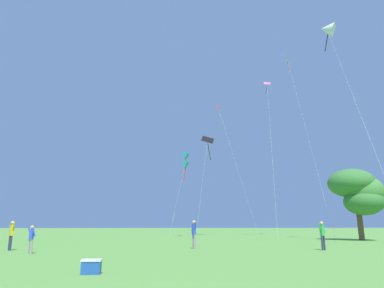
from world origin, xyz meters
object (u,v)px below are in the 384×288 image
(kite_yellow_diamond, at_px, (289,65))
(kite_red_high, at_px, (221,115))
(kite_white_distant, at_px, (327,29))
(tree_left_oak, at_px, (359,191))
(person_child_small, at_px, (31,237))
(person_in_blue_jacket, at_px, (194,232))
(person_foreground_watcher, at_px, (322,233))
(kite_black_large, at_px, (208,145))
(kite_pink_low, at_px, (268,94))
(picnic_cooler, at_px, (91,267))
(kite_teal_box, at_px, (186,160))
(person_with_spool, at_px, (11,233))

(kite_yellow_diamond, bearing_deg, kite_red_high, 173.79)
(kite_white_distant, relative_size, tree_left_oak, 3.26)
(person_child_small, xyz_separation_m, person_in_blue_jacket, (8.96, 3.02, 0.19))
(kite_red_high, distance_m, person_foreground_watcher, 31.09)
(kite_yellow_diamond, relative_size, kite_red_high, 1.44)
(kite_black_large, relative_size, kite_pink_low, 0.68)
(person_child_small, bearing_deg, kite_red_high, 61.22)
(kite_pink_low, height_order, picnic_cooler, kite_pink_low)
(picnic_cooler, bearing_deg, person_child_small, 121.17)
(kite_teal_box, bearing_deg, person_child_small, -111.11)
(person_in_blue_jacket, height_order, tree_left_oak, tree_left_oak)
(kite_yellow_diamond, distance_m, person_foreground_watcher, 36.26)
(kite_white_distant, relative_size, person_foreground_watcher, 13.78)
(person_with_spool, bearing_deg, kite_black_large, 59.58)
(kite_teal_box, distance_m, tree_left_oak, 21.37)
(kite_teal_box, relative_size, kite_yellow_diamond, 0.41)
(kite_pink_low, distance_m, picnic_cooler, 39.65)
(kite_white_distant, bearing_deg, person_in_blue_jacket, -149.88)
(kite_yellow_diamond, bearing_deg, person_foreground_watcher, -109.85)
(kite_teal_box, relative_size, person_in_blue_jacket, 6.31)
(kite_yellow_diamond, xyz_separation_m, kite_white_distant, (-1.32, -14.44, -3.11))
(kite_pink_low, bearing_deg, person_foreground_watcher, -101.30)
(kite_red_high, xyz_separation_m, tree_left_oak, (11.57, -14.11, -12.55))
(picnic_cooler, bearing_deg, tree_left_oak, 44.42)
(kite_white_distant, relative_size, kite_pink_low, 1.08)
(kite_teal_box, relative_size, person_foreground_watcher, 6.63)
(kite_yellow_diamond, height_order, person_child_small, kite_yellow_diamond)
(kite_yellow_diamond, bearing_deg, tree_left_oak, -85.70)
(person_child_small, relative_size, person_in_blue_jacket, 0.82)
(person_with_spool, height_order, person_foreground_watcher, person_with_spool)
(kite_black_large, xyz_separation_m, kite_white_distant, (11.04, -16.99, 9.11))
(kite_black_large, relative_size, picnic_cooler, 24.61)
(person_foreground_watcher, bearing_deg, tree_left_oak, 50.60)
(kite_red_high, relative_size, person_child_small, 13.20)
(kite_pink_low, bearing_deg, kite_yellow_diamond, 36.12)
(person_with_spool, relative_size, person_foreground_watcher, 1.02)
(tree_left_oak, bearing_deg, person_foreground_watcher, -129.40)
(kite_white_distant, relative_size, person_in_blue_jacket, 13.11)
(kite_pink_low, xyz_separation_m, person_in_blue_jacket, (-12.02, -19.94, -17.96))
(tree_left_oak, distance_m, picnic_cooler, 31.00)
(kite_teal_box, relative_size, person_child_small, 7.71)
(person_foreground_watcher, relative_size, tree_left_oak, 0.24)
(kite_black_large, height_order, kite_white_distant, kite_white_distant)
(kite_yellow_diamond, xyz_separation_m, tree_left_oak, (0.97, -12.96, -20.58))
(person_in_blue_jacket, bearing_deg, tree_left_oak, 30.48)
(kite_teal_box, bearing_deg, kite_white_distant, -42.62)
(kite_yellow_diamond, distance_m, person_child_small, 44.32)
(kite_black_large, distance_m, kite_teal_box, 5.91)
(kite_teal_box, height_order, kite_red_high, kite_red_high)
(person_with_spool, bearing_deg, kite_pink_low, 41.43)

